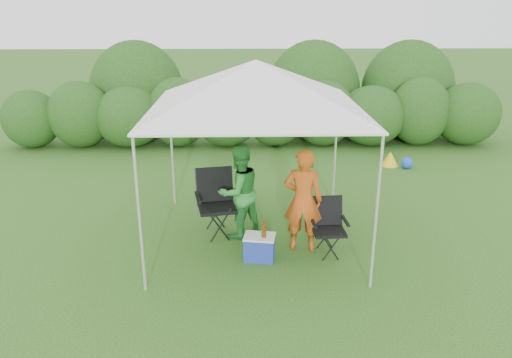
{
  "coord_description": "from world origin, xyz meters",
  "views": [
    {
      "loc": [
        -0.17,
        -6.78,
        3.61
      ],
      "look_at": [
        0.0,
        0.4,
        1.05
      ],
      "focal_mm": 35.0,
      "sensor_mm": 36.0,
      "label": 1
    }
  ],
  "objects_px": {
    "chair_right": "(328,222)",
    "man": "(303,200)",
    "chair_left": "(216,198)",
    "woman": "(239,192)",
    "canopy": "(256,85)",
    "cooler": "(260,247)"
  },
  "relations": [
    {
      "from": "chair_right",
      "to": "man",
      "type": "xyz_separation_m",
      "value": [
        -0.37,
        0.11,
        0.32
      ]
    },
    {
      "from": "chair_right",
      "to": "chair_left",
      "type": "distance_m",
      "value": 1.87
    },
    {
      "from": "woman",
      "to": "chair_left",
      "type": "bearing_deg",
      "value": -52.56
    },
    {
      "from": "chair_right",
      "to": "woman",
      "type": "bearing_deg",
      "value": 152.39
    },
    {
      "from": "chair_right",
      "to": "man",
      "type": "height_order",
      "value": "man"
    },
    {
      "from": "canopy",
      "to": "cooler",
      "type": "bearing_deg",
      "value": -86.77
    },
    {
      "from": "cooler",
      "to": "woman",
      "type": "bearing_deg",
      "value": 119.81
    },
    {
      "from": "chair_right",
      "to": "cooler",
      "type": "height_order",
      "value": "chair_right"
    },
    {
      "from": "woman",
      "to": "canopy",
      "type": "bearing_deg",
      "value": 121.23
    },
    {
      "from": "woman",
      "to": "cooler",
      "type": "xyz_separation_m",
      "value": [
        0.3,
        -0.82,
        -0.57
      ]
    },
    {
      "from": "chair_left",
      "to": "man",
      "type": "bearing_deg",
      "value": -35.65
    },
    {
      "from": "cooler",
      "to": "chair_left",
      "type": "bearing_deg",
      "value": 135.24
    },
    {
      "from": "chair_left",
      "to": "cooler",
      "type": "xyz_separation_m",
      "value": [
        0.68,
        -0.95,
        -0.41
      ]
    },
    {
      "from": "woman",
      "to": "cooler",
      "type": "relative_size",
      "value": 3.02
    },
    {
      "from": "man",
      "to": "cooler",
      "type": "xyz_separation_m",
      "value": [
        -0.66,
        -0.33,
        -0.61
      ]
    },
    {
      "from": "canopy",
      "to": "cooler",
      "type": "relative_size",
      "value": 6.17
    },
    {
      "from": "canopy",
      "to": "chair_right",
      "type": "height_order",
      "value": "canopy"
    },
    {
      "from": "chair_left",
      "to": "man",
      "type": "xyz_separation_m",
      "value": [
        1.34,
        -0.62,
        0.19
      ]
    },
    {
      "from": "chair_left",
      "to": "cooler",
      "type": "distance_m",
      "value": 1.24
    },
    {
      "from": "canopy",
      "to": "chair_left",
      "type": "relative_size",
      "value": 2.89
    },
    {
      "from": "canopy",
      "to": "chair_left",
      "type": "height_order",
      "value": "canopy"
    },
    {
      "from": "chair_left",
      "to": "man",
      "type": "distance_m",
      "value": 1.49
    }
  ]
}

